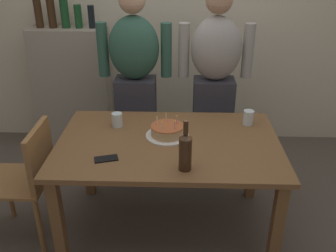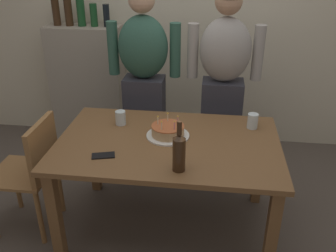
{
  "view_description": "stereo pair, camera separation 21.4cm",
  "coord_description": "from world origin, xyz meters",
  "px_view_note": "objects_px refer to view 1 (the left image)",
  "views": [
    {
      "loc": [
        0.07,
        -2.2,
        1.94
      ],
      "look_at": [
        -0.0,
        0.03,
        0.84
      ],
      "focal_mm": 39.73,
      "sensor_mm": 36.0,
      "label": 1
    },
    {
      "loc": [
        0.28,
        -2.18,
        1.94
      ],
      "look_at": [
        -0.0,
        0.03,
        0.84
      ],
      "focal_mm": 39.73,
      "sensor_mm": 36.0,
      "label": 2
    }
  ],
  "objects_px": {
    "person_woman_cardigan": "(214,85)",
    "dining_chair": "(29,175)",
    "wine_bottle": "(185,151)",
    "person_man_bearded": "(135,84)",
    "water_glass_near": "(117,120)",
    "water_glass_far": "(248,118)",
    "birthday_cake": "(167,131)",
    "cell_phone": "(106,159)"
  },
  "relations": [
    {
      "from": "person_man_bearded",
      "to": "person_woman_cardigan",
      "type": "relative_size",
      "value": 1.0
    },
    {
      "from": "person_woman_cardigan",
      "to": "wine_bottle",
      "type": "bearing_deg",
      "value": 77.0
    },
    {
      "from": "water_glass_near",
      "to": "water_glass_far",
      "type": "distance_m",
      "value": 0.96
    },
    {
      "from": "water_glass_near",
      "to": "cell_phone",
      "type": "bearing_deg",
      "value": -89.96
    },
    {
      "from": "birthday_cake",
      "to": "water_glass_near",
      "type": "bearing_deg",
      "value": 158.52
    },
    {
      "from": "birthday_cake",
      "to": "water_glass_near",
      "type": "relative_size",
      "value": 2.89
    },
    {
      "from": "person_man_bearded",
      "to": "dining_chair",
      "type": "height_order",
      "value": "person_man_bearded"
    },
    {
      "from": "water_glass_far",
      "to": "person_woman_cardigan",
      "type": "relative_size",
      "value": 0.07
    },
    {
      "from": "birthday_cake",
      "to": "person_woman_cardigan",
      "type": "relative_size",
      "value": 0.18
    },
    {
      "from": "water_glass_far",
      "to": "cell_phone",
      "type": "relative_size",
      "value": 0.75
    },
    {
      "from": "wine_bottle",
      "to": "person_woman_cardigan",
      "type": "height_order",
      "value": "person_woman_cardigan"
    },
    {
      "from": "water_glass_near",
      "to": "cell_phone",
      "type": "xyz_separation_m",
      "value": [
        0.0,
        -0.46,
        -0.05
      ]
    },
    {
      "from": "wine_bottle",
      "to": "dining_chair",
      "type": "distance_m",
      "value": 1.14
    },
    {
      "from": "dining_chair",
      "to": "cell_phone",
      "type": "bearing_deg",
      "value": 75.72
    },
    {
      "from": "water_glass_near",
      "to": "cell_phone",
      "type": "distance_m",
      "value": 0.46
    },
    {
      "from": "water_glass_near",
      "to": "water_glass_far",
      "type": "xyz_separation_m",
      "value": [
        0.95,
        0.06,
        0.0
      ]
    },
    {
      "from": "birthday_cake",
      "to": "water_glass_near",
      "type": "height_order",
      "value": "birthday_cake"
    },
    {
      "from": "dining_chair",
      "to": "person_man_bearded",
      "type": "bearing_deg",
      "value": 142.78
    },
    {
      "from": "dining_chair",
      "to": "wine_bottle",
      "type": "bearing_deg",
      "value": 77.17
    },
    {
      "from": "cell_phone",
      "to": "dining_chair",
      "type": "relative_size",
      "value": 0.17
    },
    {
      "from": "cell_phone",
      "to": "person_man_bearded",
      "type": "distance_m",
      "value": 1.01
    },
    {
      "from": "person_man_bearded",
      "to": "dining_chair",
      "type": "xyz_separation_m",
      "value": [
        -0.65,
        -0.86,
        -0.36
      ]
    },
    {
      "from": "cell_phone",
      "to": "dining_chair",
      "type": "bearing_deg",
      "value": 149.95
    },
    {
      "from": "water_glass_near",
      "to": "person_woman_cardigan",
      "type": "bearing_deg",
      "value": 36.17
    },
    {
      "from": "cell_phone",
      "to": "birthday_cake",
      "type": "bearing_deg",
      "value": 24.87
    },
    {
      "from": "dining_chair",
      "to": "birthday_cake",
      "type": "bearing_deg",
      "value": 100.2
    },
    {
      "from": "person_woman_cardigan",
      "to": "dining_chair",
      "type": "xyz_separation_m",
      "value": [
        -1.31,
        -0.86,
        -0.36
      ]
    },
    {
      "from": "water_glass_near",
      "to": "person_woman_cardigan",
      "type": "distance_m",
      "value": 0.92
    },
    {
      "from": "person_woman_cardigan",
      "to": "dining_chair",
      "type": "bearing_deg",
      "value": 33.07
    },
    {
      "from": "water_glass_far",
      "to": "cell_phone",
      "type": "xyz_separation_m",
      "value": [
        -0.95,
        -0.52,
        -0.05
      ]
    },
    {
      "from": "dining_chair",
      "to": "person_woman_cardigan",
      "type": "bearing_deg",
      "value": 123.07
    },
    {
      "from": "person_woman_cardigan",
      "to": "water_glass_near",
      "type": "bearing_deg",
      "value": 36.17
    },
    {
      "from": "birthday_cake",
      "to": "person_woman_cardigan",
      "type": "bearing_deg",
      "value": 61.57
    },
    {
      "from": "birthday_cake",
      "to": "dining_chair",
      "type": "xyz_separation_m",
      "value": [
        -0.94,
        -0.17,
        -0.26
      ]
    },
    {
      "from": "birthday_cake",
      "to": "person_woman_cardigan",
      "type": "distance_m",
      "value": 0.79
    },
    {
      "from": "water_glass_near",
      "to": "person_man_bearded",
      "type": "bearing_deg",
      "value": 82.03
    },
    {
      "from": "cell_phone",
      "to": "person_woman_cardigan",
      "type": "height_order",
      "value": "person_woman_cardigan"
    },
    {
      "from": "person_man_bearded",
      "to": "cell_phone",
      "type": "bearing_deg",
      "value": 85.7
    },
    {
      "from": "water_glass_near",
      "to": "person_man_bearded",
      "type": "relative_size",
      "value": 0.06
    },
    {
      "from": "birthday_cake",
      "to": "person_man_bearded",
      "type": "distance_m",
      "value": 0.75
    },
    {
      "from": "water_glass_far",
      "to": "person_man_bearded",
      "type": "height_order",
      "value": "person_man_bearded"
    },
    {
      "from": "water_glass_far",
      "to": "wine_bottle",
      "type": "bearing_deg",
      "value": -127.12
    }
  ]
}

